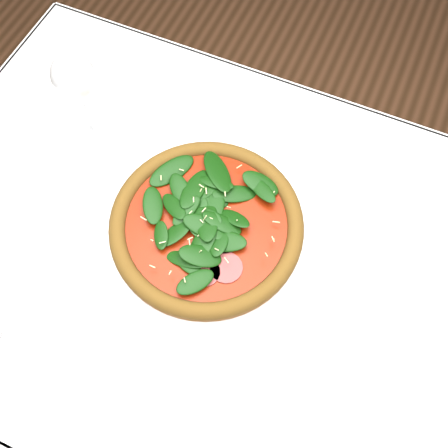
% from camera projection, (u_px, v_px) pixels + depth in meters
% --- Properties ---
extents(ground, '(6.00, 6.00, 0.00)m').
position_uv_depth(ground, '(228.00, 348.00, 1.53)').
color(ground, brown).
rests_on(ground, ground).
extents(dining_table, '(1.21, 0.81, 0.75)m').
position_uv_depth(dining_table, '(230.00, 278.00, 0.94)').
color(dining_table, silver).
rests_on(dining_table, ground).
extents(plate, '(0.38, 0.38, 0.02)m').
position_uv_depth(plate, '(207.00, 229.00, 0.86)').
color(plate, white).
rests_on(plate, dining_table).
extents(pizza, '(0.44, 0.44, 0.04)m').
position_uv_depth(pizza, '(206.00, 223.00, 0.84)').
color(pizza, '#985F24').
rests_on(pizza, plate).
extents(wine_glass, '(0.08, 0.08, 0.19)m').
position_uv_depth(wine_glass, '(76.00, 82.00, 0.84)').
color(wine_glass, white).
rests_on(wine_glass, dining_table).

